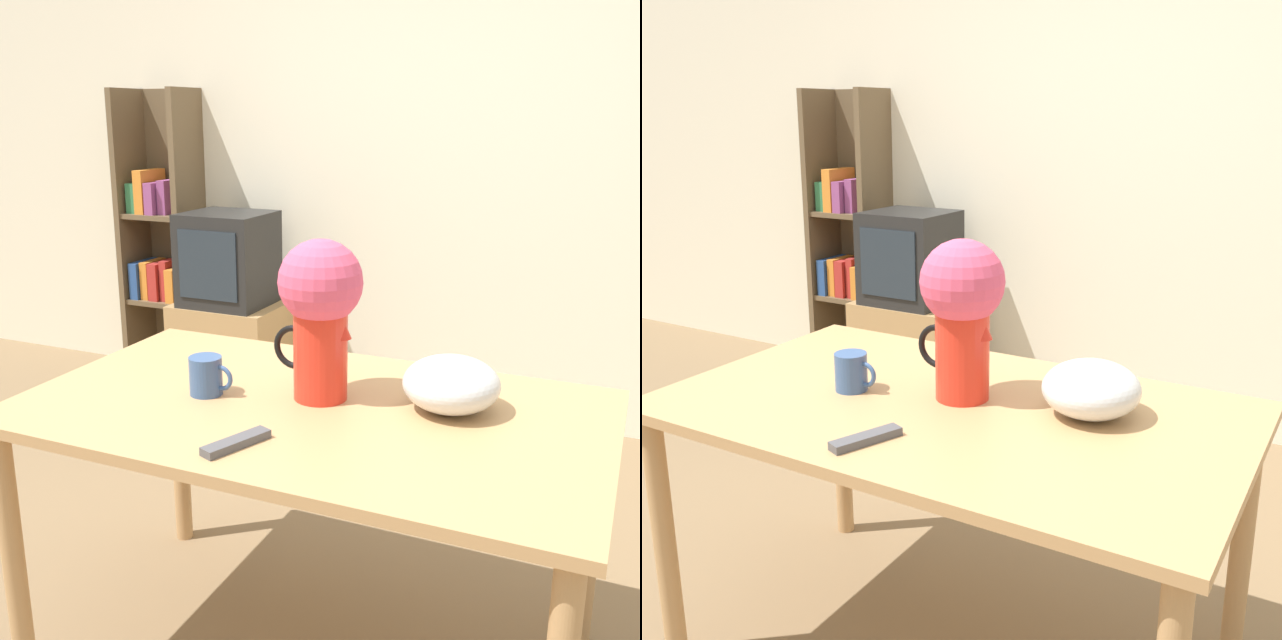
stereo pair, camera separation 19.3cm
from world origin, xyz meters
TOP-DOWN VIEW (x-y plane):
  - ground_plane at (0.00, 0.00)m, footprint 12.00×12.00m
  - wall_back at (0.00, 2.01)m, footprint 8.00×0.05m
  - table at (0.18, -0.01)m, footprint 1.51×0.90m
  - flower_vase at (0.18, 0.04)m, footprint 0.25×0.22m
  - coffee_mug at (-0.11, -0.06)m, footprint 0.13×0.09m
  - white_bowl at (0.52, 0.10)m, footprint 0.25×0.25m
  - remote_control at (0.13, -0.31)m, footprint 0.10×0.18m
  - tv_stand at (-1.05, 1.63)m, footprint 0.55×0.42m
  - tv_set at (-1.05, 1.63)m, footprint 0.43×0.41m
  - bookshelf at (-1.62, 1.86)m, footprint 0.43×0.30m

SIDE VIEW (x-z plane):
  - ground_plane at x=0.00m, z-range 0.00..0.00m
  - tv_stand at x=-1.05m, z-range 0.00..0.54m
  - table at x=0.18m, z-range 0.29..1.07m
  - tv_set at x=-1.05m, z-range 0.54..1.02m
  - remote_control at x=0.13m, z-range 0.78..0.80m
  - bookshelf at x=-1.62m, z-range -0.02..1.63m
  - coffee_mug at x=-0.11m, z-range 0.78..0.88m
  - white_bowl at x=0.52m, z-range 0.78..0.92m
  - flower_vase at x=0.18m, z-range 0.82..1.25m
  - wall_back at x=0.00m, z-range 0.00..2.60m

